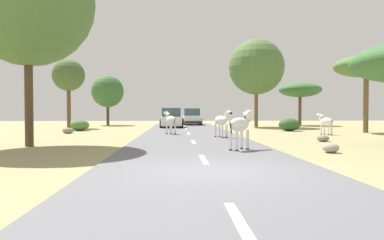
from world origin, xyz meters
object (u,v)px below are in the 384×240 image
at_px(car_1, 192,117).
at_px(rock_2, 68,131).
at_px(tree_1, 366,67).
at_px(tree_6, 256,67).
at_px(car_0, 171,118).
at_px(rock_0, 323,138).
at_px(bush_0, 80,125).
at_px(tree_2, 300,90).
at_px(bush_1, 289,125).
at_px(tree_0, 108,92).
at_px(zebra_0, 222,121).
at_px(tree_3, 69,76).
at_px(zebra_2, 325,121).
at_px(zebra_1, 170,120).
at_px(tree_4, 28,0).
at_px(rock_1, 331,148).
at_px(zebra_3, 241,125).

distance_m(car_1, rock_2, 16.22).
height_order(tree_1, tree_6, tree_6).
xyz_separation_m(car_0, rock_0, (7.75, -14.58, -0.69)).
bearing_deg(bush_0, car_1, 48.25).
height_order(tree_1, rock_2, tree_1).
bearing_deg(tree_2, bush_1, -114.04).
bearing_deg(bush_1, tree_0, 144.08).
height_order(zebra_0, tree_3, tree_3).
xyz_separation_m(zebra_2, rock_2, (-16.85, 1.94, -0.65)).
distance_m(tree_0, tree_6, 15.87).
xyz_separation_m(tree_3, bush_0, (2.09, -4.20, -4.21)).
relative_size(car_0, tree_2, 0.97).
height_order(car_1, tree_6, tree_6).
bearing_deg(zebra_1, zebra_0, -72.13).
distance_m(tree_6, rock_2, 18.18).
distance_m(tree_4, bush_1, 19.29).
relative_size(zebra_2, tree_2, 0.32).
distance_m(tree_1, rock_1, 14.35).
bearing_deg(tree_4, tree_0, 92.55).
bearing_deg(car_1, zebra_3, 91.52).
bearing_deg(tree_2, zebra_0, -122.09).
xyz_separation_m(tree_6, bush_1, (1.01, -6.58, -5.19)).
xyz_separation_m(zebra_0, tree_6, (5.08, 13.40, 4.70)).
bearing_deg(tree_6, zebra_2, -79.78).
height_order(zebra_1, tree_1, tree_1).
bearing_deg(rock_2, tree_4, -83.53).
bearing_deg(tree_4, bush_1, 35.71).
relative_size(zebra_1, zebra_2, 1.03).
xyz_separation_m(bush_0, bush_1, (16.05, -0.99, 0.05)).
height_order(tree_2, tree_6, tree_6).
bearing_deg(tree_3, zebra_1, -44.93).
height_order(zebra_3, rock_1, zebra_3).
height_order(bush_0, rock_1, bush_0).
relative_size(car_0, tree_4, 0.48).
relative_size(zebra_0, tree_0, 0.29).
distance_m(zebra_3, bush_1, 14.36).
distance_m(bush_0, rock_0, 17.83).
bearing_deg(rock_0, tree_2, 73.10).
relative_size(tree_1, tree_4, 0.60).
relative_size(zebra_2, tree_6, 0.18).
bearing_deg(bush_0, tree_6, 20.39).
height_order(zebra_1, zebra_3, zebra_3).
xyz_separation_m(tree_0, bush_0, (-0.10, -10.56, -3.18)).
bearing_deg(tree_2, tree_6, -147.74).
xyz_separation_m(zebra_0, tree_2, (10.58, 16.87, 2.76)).
bearing_deg(zebra_1, rock_1, -85.55).
bearing_deg(zebra_0, zebra_1, -70.97).
bearing_deg(zebra_3, car_1, 136.74).
relative_size(car_0, rock_1, 7.73).
xyz_separation_m(car_0, tree_1, (13.72, -7.86, 3.77)).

